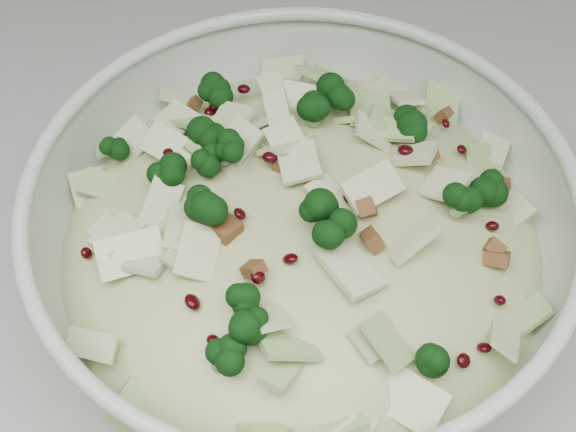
# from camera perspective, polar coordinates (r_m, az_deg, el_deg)

# --- Properties ---
(mixing_bowl) EXTENTS (0.35, 0.35, 0.13)m
(mixing_bowl) POSITION_cam_1_polar(r_m,az_deg,el_deg) (0.50, 0.93, -2.44)
(mixing_bowl) COLOR #AEC0AF
(mixing_bowl) RESTS_ON counter
(salad) EXTENTS (0.38, 0.38, 0.13)m
(salad) POSITION_cam_1_polar(r_m,az_deg,el_deg) (0.48, 0.97, -1.01)
(salad) COLOR #B9BD81
(salad) RESTS_ON mixing_bowl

